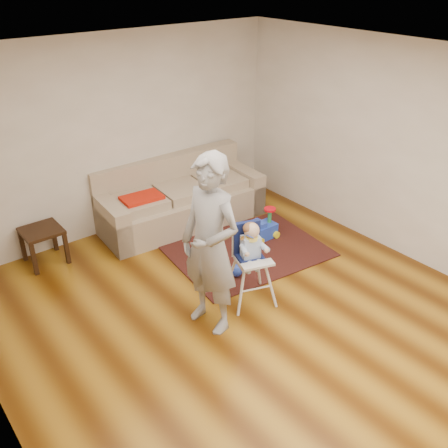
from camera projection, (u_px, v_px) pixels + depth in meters
ground at (246, 317)px, 5.49m from camera, size 5.50×5.50×0.00m
room_envelope at (216, 142)px, 4.96m from camera, size 5.04×5.52×2.72m
sofa at (180, 194)px, 7.23m from camera, size 2.46×1.16×0.93m
side_table at (44, 246)px, 6.37m from camera, size 0.48×0.48×0.48m
area_rug at (248, 251)px, 6.70m from camera, size 2.12×1.68×0.02m
ride_on_toy at (263, 224)px, 6.90m from camera, size 0.39×0.28×0.42m
toy_ball at (236, 270)px, 6.14m from camera, size 0.16×0.16×0.16m
high_chair at (251, 264)px, 5.55m from camera, size 0.59×0.59×1.01m
adult at (210, 246)px, 4.96m from camera, size 0.59×0.78×1.93m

